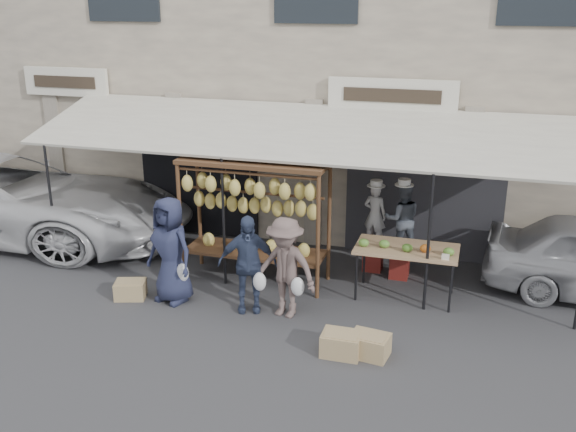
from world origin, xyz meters
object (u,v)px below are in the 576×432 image
Objects in this scene: vendor_left at (375,215)px; customer_mid at (247,264)px; customer_right at (285,268)px; crate_near_b at (370,345)px; crate_far at (130,290)px; crate_near_a at (341,344)px; customer_left at (170,250)px; banana_rack at (253,198)px; produce_table at (406,250)px; vendor_right at (402,219)px.

vendor_left is 0.73× the size of customer_mid.
crate_near_b is (1.52, -0.84, -0.66)m from customer_right.
customer_mid reaches higher than crate_far.
vendor_left reaches higher than crate_near_a.
vendor_left is at bearing 52.90° from customer_left.
banana_rack reaches higher than crate_near_b.
produce_table is 1.27m from vendor_left.
vendor_left reaches higher than crate_near_b.
customer_left is (-3.72, -1.23, 0.04)m from produce_table.
customer_right reaches higher than customer_mid.
customer_right is at bearing 140.42° from crate_near_a.
banana_rack reaches higher than customer_left.
vendor_left is 3.77m from customer_left.
vendor_right is (0.52, -0.21, 0.05)m from vendor_left.
crate_near_a is at bearing -167.82° from crate_near_b.
produce_table is 4.72m from crate_far.
crate_near_a is (0.09, -3.16, -0.91)m from vendor_left.
crate_far is at bearing 165.90° from customer_mid.
vendor_left is 2.47m from customer_right.
produce_table is at bearing 138.13° from vendor_left.
banana_rack is 1.53× the size of produce_table.
vendor_left reaches higher than customer_mid.
crate_near_a is 1.03× the size of crate_near_b.
vendor_left is 0.90× the size of vendor_right.
customer_left is 3.27× the size of crate_near_a.
banana_rack is at bearing 85.44° from customer_mid.
customer_right is 3.06× the size of crate_near_b.
customer_mid is 2.10m from crate_near_a.
crate_near_b is (3.49, -0.82, -0.74)m from customer_left.
crate_far is (-1.79, -1.26, -1.42)m from banana_rack.
vendor_right is (2.48, 0.92, -0.44)m from banana_rack.
banana_rack reaches higher than customer_mid.
customer_mid is at bearing 4.79° from crate_far.
banana_rack is at bearing 4.83° from vendor_right.
customer_mid is (-2.20, -2.01, -0.32)m from vendor_right.
customer_right is 2.98× the size of crate_near_a.
banana_rack is 1.60× the size of customer_mid.
banana_rack reaches higher than vendor_right.
customer_left is at bearing 163.78° from crate_near_a.
crate_near_b is 4.28m from crate_far.
customer_left is at bearing 50.31° from vendor_left.
vendor_left is 2.19× the size of crate_near_b.
produce_table reaches higher than crate_near_b.
vendor_right is 0.73× the size of customer_left.
crate_near_b is (-0.04, -2.86, -0.97)m from vendor_right.
vendor_left is 0.57m from vendor_right.
produce_table is at bearing 34.32° from customer_left.
customer_left is 1.06m from crate_far.
customer_mid is at bearing 158.38° from crate_near_b.
crate_far is (-0.73, -0.14, -0.76)m from customer_left.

